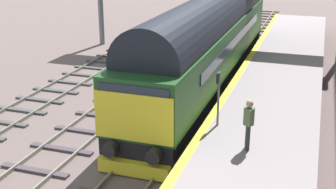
# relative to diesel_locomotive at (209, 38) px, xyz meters

# --- Properties ---
(ground_plane) EXTENTS (140.00, 140.00, 0.00)m
(ground_plane) POSITION_rel_diesel_locomotive_xyz_m (-0.00, -4.89, -2.49)
(ground_plane) COLOR #625250
(ground_plane) RESTS_ON ground
(track_main) EXTENTS (2.50, 60.00, 0.15)m
(track_main) POSITION_rel_diesel_locomotive_xyz_m (-0.00, -4.89, -2.43)
(track_main) COLOR slate
(track_main) RESTS_ON ground
(track_adjacent_west) EXTENTS (2.50, 60.00, 0.15)m
(track_adjacent_west) POSITION_rel_diesel_locomotive_xyz_m (-3.23, -4.89, -2.43)
(track_adjacent_west) COLOR gray
(track_adjacent_west) RESTS_ON ground
(track_adjacent_far_west) EXTENTS (2.50, 60.00, 0.15)m
(track_adjacent_far_west) POSITION_rel_diesel_locomotive_xyz_m (-6.92, -4.89, -2.43)
(track_adjacent_far_west) COLOR slate
(track_adjacent_far_west) RESTS_ON ground
(station_platform) EXTENTS (4.00, 44.00, 1.01)m
(station_platform) POSITION_rel_diesel_locomotive_xyz_m (3.60, -4.89, -1.99)
(station_platform) COLOR gray
(station_platform) RESTS_ON ground
(diesel_locomotive) EXTENTS (2.74, 20.14, 4.68)m
(diesel_locomotive) POSITION_rel_diesel_locomotive_xyz_m (0.00, 0.00, 0.00)
(diesel_locomotive) COLOR black
(diesel_locomotive) RESTS_ON ground
(platform_number_sign) EXTENTS (0.10, 0.44, 1.95)m
(platform_number_sign) POSITION_rel_diesel_locomotive_xyz_m (2.11, -7.25, -0.19)
(platform_number_sign) COLOR slate
(platform_number_sign) RESTS_ON station_platform
(waiting_passenger) EXTENTS (0.41, 0.50, 1.64)m
(waiting_passenger) POSITION_rel_diesel_locomotive_xyz_m (3.43, -8.82, -0.50)
(waiting_passenger) COLOR #272C2E
(waiting_passenger) RESTS_ON station_platform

